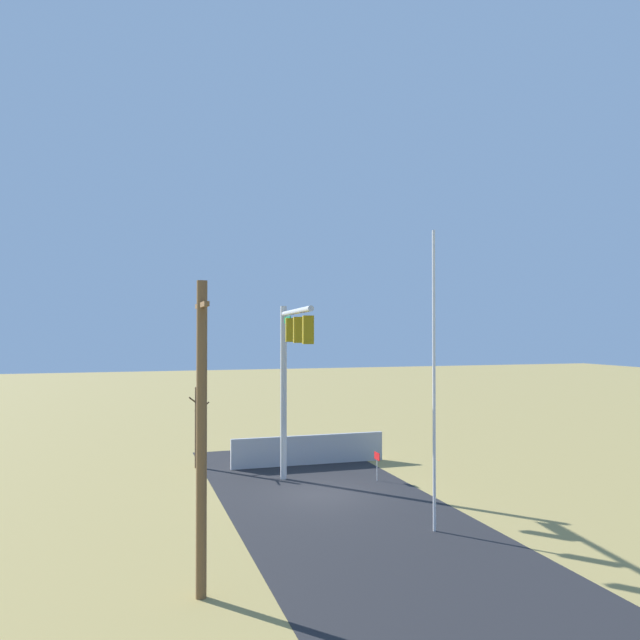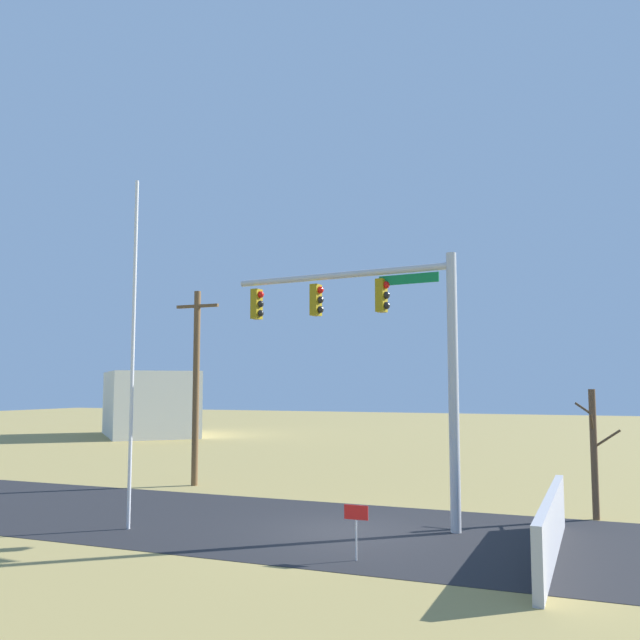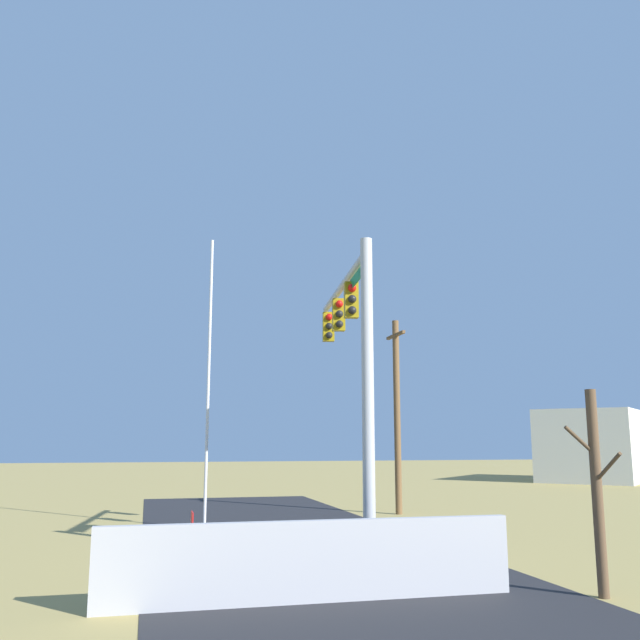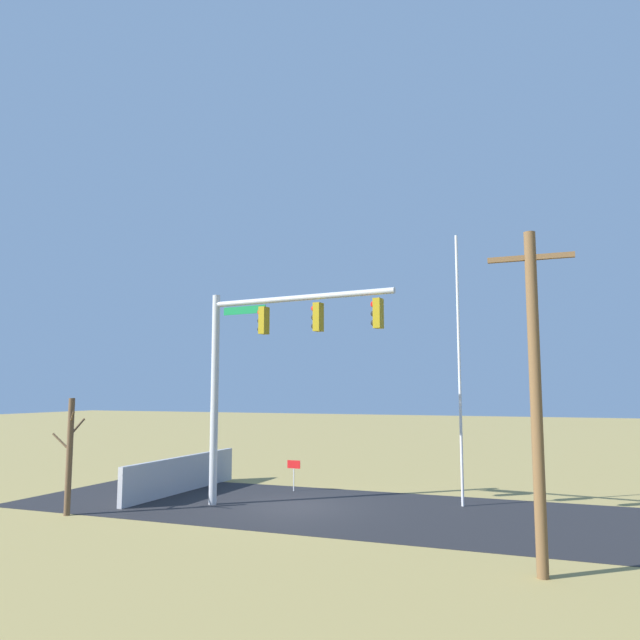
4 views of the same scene
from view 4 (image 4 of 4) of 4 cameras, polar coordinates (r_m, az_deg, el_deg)
name	(u,v)px [view 4 (image 4 of 4)]	position (r m, az deg, el deg)	size (l,w,h in m)	color
ground_plane	(295,506)	(22.58, -2.37, -16.85)	(160.00, 160.00, 0.00)	#9E894C
road_surface	(406,514)	(21.31, 8.00, -17.40)	(28.00, 8.00, 0.01)	#232326
sidewalk_corner	(188,503)	(23.63, -12.10, -16.24)	(6.00, 6.00, 0.01)	#B7B5AD
retaining_fence	(183,474)	(25.93, -12.62, -13.79)	(0.20, 7.56, 1.41)	#A8A8AD
signal_mast	(261,353)	(21.62, -5.48, -3.07)	(7.10, 1.09, 7.53)	#B2B5BA
flagpole	(459,368)	(22.67, 12.80, -4.32)	(0.10, 0.10, 9.71)	silver
utility_pole	(536,392)	(14.65, 19.37, -6.36)	(1.90, 0.26, 7.67)	brown
bare_tree	(69,454)	(22.26, -22.22, -11.45)	(1.27, 1.02, 3.79)	brown
open_sign	(294,468)	(25.60, -2.45, -13.57)	(0.56, 0.04, 1.22)	silver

